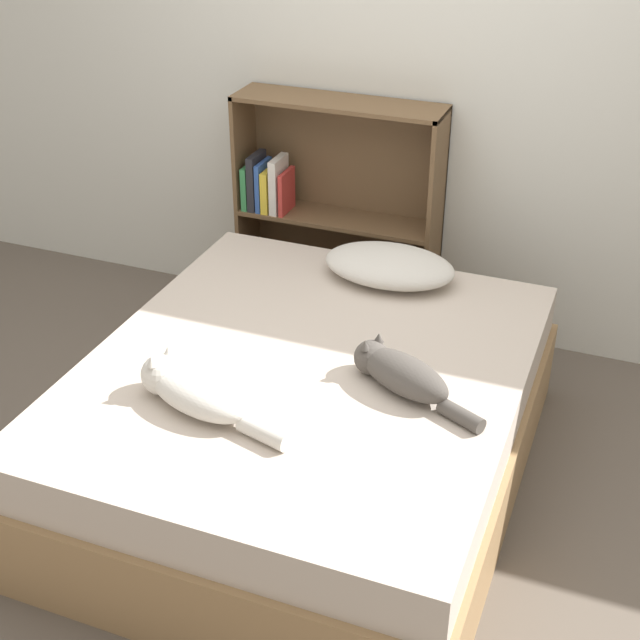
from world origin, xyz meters
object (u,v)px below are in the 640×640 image
Objects in this scene: bed at (307,422)px; pillow at (389,266)px; cat_dark at (400,373)px; bookshelf at (333,210)px; cat_light at (194,392)px.

pillow is (0.09, 0.72, 0.34)m from bed.
cat_dark is 0.45× the size of bookshelf.
pillow reaches higher than bed.
cat_light is 0.70m from cat_dark.
cat_light reaches higher than cat_dark.
bookshelf is (-0.72, 1.25, -0.02)m from cat_dark.
bookshelf is at bearing -70.69° from cat_light.
bed is 1.31m from bookshelf.
pillow is 0.80m from cat_dark.
cat_dark is at bearing -60.11° from bookshelf.
pillow is at bearing 83.23° from bed.
bed is at bearing -73.63° from bookshelf.
bookshelf reaches higher than bed.
cat_dark is at bearing -69.81° from pillow.
bed is at bearing -106.66° from cat_light.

